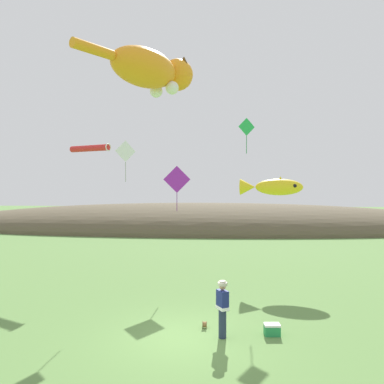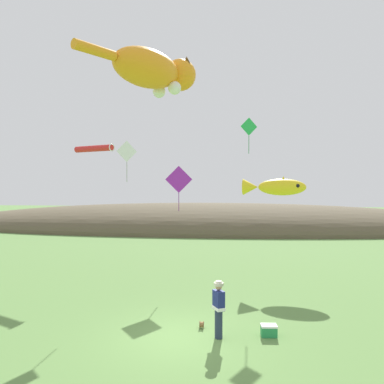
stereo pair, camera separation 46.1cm
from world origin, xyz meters
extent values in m
plane|color=#5B8442|center=(0.00, 0.00, 0.00)|extent=(120.00, 120.00, 0.00)
ellipsoid|color=brown|center=(0.00, 27.39, 0.00)|extent=(57.55, 14.82, 5.13)
cylinder|color=#232D47|center=(1.15, 0.06, 0.44)|extent=(0.24, 0.24, 0.88)
cube|color=navy|center=(1.15, 0.06, 1.18)|extent=(0.40, 0.47, 0.60)
cube|color=white|center=(1.15, 0.06, 0.94)|extent=(0.43, 0.49, 0.10)
sphere|color=tan|center=(1.15, 0.06, 1.59)|extent=(0.20, 0.20, 0.20)
cylinder|color=#B2AD99|center=(1.15, 0.06, 1.68)|extent=(0.30, 0.30, 0.09)
cylinder|color=#B2AD99|center=(1.15, 0.06, 1.74)|extent=(0.20, 0.20, 0.07)
cylinder|color=olive|center=(0.59, 0.79, 0.12)|extent=(0.12, 0.18, 0.18)
cylinder|color=brown|center=(0.52, 0.79, 0.12)|extent=(0.02, 0.24, 0.24)
cylinder|color=brown|center=(0.65, 0.79, 0.12)|extent=(0.02, 0.24, 0.24)
cube|color=#268C4C|center=(2.72, 0.33, 0.15)|extent=(0.50, 0.35, 0.30)
cube|color=white|center=(2.72, 0.33, 0.33)|extent=(0.51, 0.36, 0.06)
ellipsoid|color=orange|center=(-2.56, 7.32, 10.51)|extent=(4.07, 4.49, 1.91)
ellipsoid|color=white|center=(-2.44, 7.47, 10.17)|extent=(2.48, 2.79, 1.05)
sphere|color=orange|center=(-1.09, 9.33, 10.70)|extent=(1.72, 1.72, 1.72)
cone|color=#55330A|center=(-1.47, 9.61, 11.33)|extent=(0.86, 0.86, 0.57)
cone|color=#55330A|center=(-0.71, 9.05, 11.33)|extent=(0.86, 0.86, 0.57)
sphere|color=white|center=(-2.19, 8.80, 9.70)|extent=(0.69, 0.69, 0.69)
sphere|color=white|center=(-1.26, 8.11, 9.70)|extent=(0.69, 0.69, 0.69)
cylinder|color=orange|center=(-4.36, 4.85, 10.61)|extent=(1.61, 1.97, 0.46)
ellipsoid|color=yellow|center=(4.32, 8.35, 4.53)|extent=(2.58, 1.39, 0.86)
cone|color=yellow|center=(2.73, 8.68, 4.53)|extent=(0.95, 1.00, 0.86)
cone|color=yellow|center=(4.39, 8.34, 4.89)|extent=(0.47, 0.47, 0.40)
sphere|color=black|center=(5.04, 7.90, 4.60)|extent=(0.20, 0.20, 0.20)
cylinder|color=red|center=(-6.25, 9.93, 6.74)|extent=(2.70, 1.57, 0.36)
torus|color=white|center=(-4.98, 9.30, 6.74)|extent=(0.25, 0.42, 0.44)
cube|color=white|center=(-3.05, 5.18, 6.18)|extent=(0.80, 0.55, 0.96)
cylinder|color=black|center=(-3.05, 5.20, 6.18)|extent=(0.54, 0.37, 0.02)
cube|color=#A9A9A9|center=(-3.05, 5.18, 5.25)|extent=(0.03, 0.02, 0.90)
cube|color=purple|center=(-0.91, 7.05, 4.93)|extent=(1.34, 0.17, 1.34)
cylinder|color=black|center=(-0.91, 7.06, 4.93)|extent=(0.90, 0.12, 0.02)
cube|color=#6B1A7C|center=(-0.91, 7.05, 3.80)|extent=(0.03, 0.01, 0.90)
cube|color=green|center=(2.57, 7.68, 7.58)|extent=(0.85, 0.34, 0.91)
cylinder|color=black|center=(2.57, 7.69, 7.58)|extent=(0.57, 0.24, 0.02)
cube|color=#1A7C35|center=(2.57, 7.68, 6.68)|extent=(0.03, 0.02, 0.90)
camera|label=1|loc=(0.82, -11.39, 4.84)|focal=35.00mm
camera|label=2|loc=(1.28, -11.36, 4.84)|focal=35.00mm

